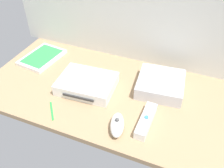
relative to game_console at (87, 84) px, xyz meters
The scene contains 7 objects.
ground_plane 10.41cm from the game_console, ahead, with size 100.00×48.00×2.00cm, color #9E7F5B.
game_console is the anchor object (origin of this frame).
mini_computer 28.01cm from the game_console, 20.74° to the left, with size 18.72×18.72×5.30cm.
game_case 29.78cm from the game_console, 159.31° to the left, with size 15.66×20.42×1.56cm.
remote_wand 27.59cm from the game_console, 18.81° to the right, with size 3.72×14.83×3.40cm.
remote_nunchuk 23.24cm from the game_console, 38.67° to the right, with size 7.19×10.86×5.10cm.
stylus_pen 16.97cm from the game_console, 110.43° to the right, with size 0.70×0.70×9.00cm, color green.
Camera 1 is at (26.71, -65.00, 62.74)cm, focal length 39.72 mm.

